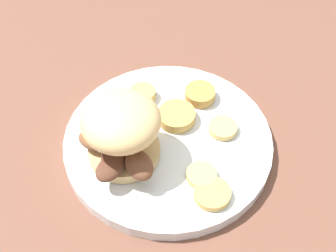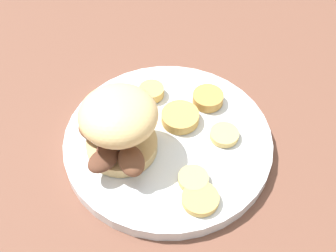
# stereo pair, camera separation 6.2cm
# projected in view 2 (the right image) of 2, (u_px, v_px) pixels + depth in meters

# --- Properties ---
(ground_plane) EXTENTS (4.00, 4.00, 0.00)m
(ground_plane) POSITION_uv_depth(u_px,v_px,m) (168.00, 147.00, 0.66)
(ground_plane) COLOR brown
(dinner_plate) EXTENTS (0.29, 0.29, 0.02)m
(dinner_plate) POSITION_uv_depth(u_px,v_px,m) (168.00, 142.00, 0.65)
(dinner_plate) COLOR white
(dinner_plate) RESTS_ON ground_plane
(sandwich) EXTENTS (0.11, 0.11, 0.09)m
(sandwich) POSITION_uv_depth(u_px,v_px,m) (119.00, 128.00, 0.59)
(sandwich) COLOR tan
(sandwich) RESTS_ON dinner_plate
(potato_round_0) EXTENTS (0.05, 0.05, 0.01)m
(potato_round_0) POSITION_uv_depth(u_px,v_px,m) (200.00, 199.00, 0.58)
(potato_round_0) COLOR tan
(potato_round_0) RESTS_ON dinner_plate
(potato_round_1) EXTENTS (0.04, 0.04, 0.01)m
(potato_round_1) POSITION_uv_depth(u_px,v_px,m) (193.00, 179.00, 0.60)
(potato_round_1) COLOR #DBB766
(potato_round_1) RESTS_ON dinner_plate
(potato_round_2) EXTENTS (0.04, 0.04, 0.02)m
(potato_round_2) POSITION_uv_depth(u_px,v_px,m) (208.00, 98.00, 0.68)
(potato_round_2) COLOR #BC8942
(potato_round_2) RESTS_ON dinner_plate
(potato_round_3) EXTENTS (0.04, 0.04, 0.01)m
(potato_round_3) POSITION_uv_depth(u_px,v_px,m) (150.00, 92.00, 0.69)
(potato_round_3) COLOR tan
(potato_round_3) RESTS_ON dinner_plate
(potato_round_4) EXTENTS (0.04, 0.04, 0.01)m
(potato_round_4) POSITION_uv_depth(u_px,v_px,m) (224.00, 135.00, 0.64)
(potato_round_4) COLOR #DBB766
(potato_round_4) RESTS_ON dinner_plate
(potato_round_5) EXTENTS (0.05, 0.05, 0.01)m
(potato_round_5) POSITION_uv_depth(u_px,v_px,m) (180.00, 117.00, 0.66)
(potato_round_5) COLOR tan
(potato_round_5) RESTS_ON dinner_plate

